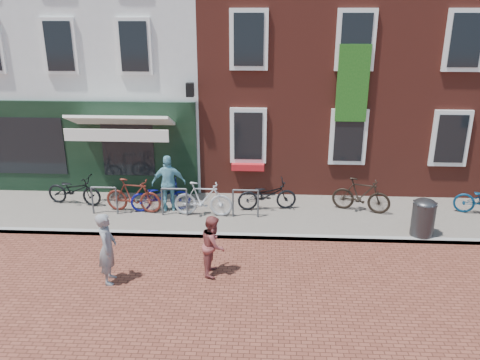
# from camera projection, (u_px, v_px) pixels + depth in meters

# --- Properties ---
(ground) EXTENTS (80.00, 80.00, 0.00)m
(ground) POSITION_uv_depth(u_px,v_px,m) (224.00, 239.00, 12.53)
(ground) COLOR brown
(sidewalk) EXTENTS (24.00, 3.00, 0.10)m
(sidewalk) POSITION_uv_depth(u_px,v_px,m) (263.00, 215.00, 13.88)
(sidewalk) COLOR slate
(sidewalk) RESTS_ON ground
(building_stucco) EXTENTS (8.00, 8.00, 9.00)m
(building_stucco) POSITION_uv_depth(u_px,v_px,m) (104.00, 41.00, 17.86)
(building_stucco) COLOR silver
(building_stucco) RESTS_ON ground
(building_brick_mid) EXTENTS (6.00, 8.00, 10.00)m
(building_brick_mid) POSITION_uv_depth(u_px,v_px,m) (295.00, 27.00, 17.33)
(building_brick_mid) COLOR maroon
(building_brick_mid) RESTS_ON ground
(building_brick_right) EXTENTS (6.00, 8.00, 10.00)m
(building_brick_right) POSITION_uv_depth(u_px,v_px,m) (466.00, 27.00, 17.02)
(building_brick_right) COLOR maroon
(building_brick_right) RESTS_ON ground
(litter_bin) EXTENTS (0.58, 0.58, 1.07)m
(litter_bin) POSITION_uv_depth(u_px,v_px,m) (424.00, 215.00, 12.33)
(litter_bin) COLOR #313133
(litter_bin) RESTS_ON sidewalk
(woman) EXTENTS (0.47, 0.64, 1.61)m
(woman) POSITION_uv_depth(u_px,v_px,m) (107.00, 248.00, 10.32)
(woman) COLOR gray
(woman) RESTS_ON ground
(boy) EXTENTS (0.55, 0.69, 1.38)m
(boy) POSITION_uv_depth(u_px,v_px,m) (213.00, 245.00, 10.71)
(boy) COLOR brown
(boy) RESTS_ON ground
(cafe_person) EXTENTS (1.01, 0.54, 1.65)m
(cafe_person) POSITION_uv_depth(u_px,v_px,m) (169.00, 183.00, 13.79)
(cafe_person) COLOR #66ABBB
(cafe_person) RESTS_ON sidewalk
(bicycle_0) EXTENTS (1.78, 0.86, 0.90)m
(bicycle_0) POSITION_uv_depth(u_px,v_px,m) (74.00, 190.00, 14.35)
(bicycle_0) COLOR black
(bicycle_0) RESTS_ON sidewalk
(bicycle_1) EXTENTS (1.70, 0.68, 1.00)m
(bicycle_1) POSITION_uv_depth(u_px,v_px,m) (133.00, 195.00, 13.79)
(bicycle_1) COLOR #5B1F16
(bicycle_1) RESTS_ON sidewalk
(bicycle_2) EXTENTS (1.79, 0.94, 0.90)m
(bicycle_2) POSITION_uv_depth(u_px,v_px,m) (161.00, 196.00, 13.89)
(bicycle_2) COLOR #0A0C62
(bicycle_2) RESTS_ON sidewalk
(bicycle_3) EXTENTS (1.68, 0.54, 1.00)m
(bicycle_3) POSITION_uv_depth(u_px,v_px,m) (203.00, 199.00, 13.54)
(bicycle_3) COLOR #B0AFB2
(bicycle_3) RESTS_ON sidewalk
(bicycle_4) EXTENTS (1.78, 0.85, 0.90)m
(bicycle_4) POSITION_uv_depth(u_px,v_px,m) (267.00, 195.00, 13.98)
(bicycle_4) COLOR black
(bicycle_4) RESTS_ON sidewalk
(bicycle_5) EXTENTS (1.72, 0.95, 1.00)m
(bicycle_5) POSITION_uv_depth(u_px,v_px,m) (361.00, 195.00, 13.82)
(bicycle_5) COLOR black
(bicycle_5) RESTS_ON sidewalk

